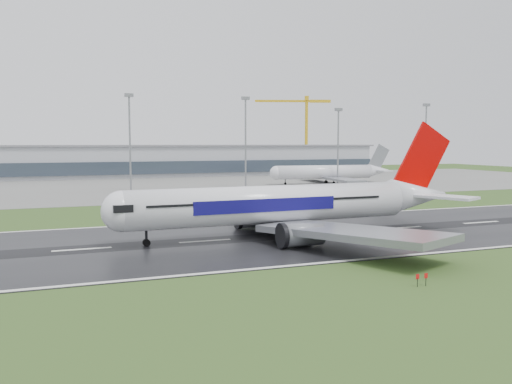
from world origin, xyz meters
name	(u,v)px	position (x,y,z in m)	size (l,w,h in m)	color
ground	(310,234)	(0.00, 0.00, 0.00)	(520.00, 520.00, 0.00)	#2C491A
runway	(310,234)	(0.00, 0.00, 0.05)	(400.00, 45.00, 0.10)	black
apron	(172,184)	(0.00, 125.00, 0.04)	(400.00, 130.00, 0.08)	slate
terminal	(147,161)	(0.00, 185.00, 7.50)	(240.00, 36.00, 15.00)	#94979F
main_airliner	(295,181)	(-3.35, -0.56, 10.05)	(67.42, 64.21, 19.90)	white
parked_airliner	(329,165)	(61.07, 105.36, 7.89)	(53.31, 49.63, 15.62)	silver
tower_crane	(306,134)	(97.06, 200.00, 22.25)	(45.10, 2.46, 44.50)	gold
floodmast_2	(130,145)	(-19.36, 100.00, 16.22)	(0.64, 0.64, 32.44)	gray
floodmast_3	(246,144)	(22.94, 100.00, 16.32)	(0.64, 0.64, 32.65)	gray
floodmast_4	(338,148)	(62.08, 100.00, 14.68)	(0.64, 0.64, 29.36)	gray
floodmast_5	(425,144)	(104.44, 100.00, 16.12)	(0.64, 0.64, 32.24)	gray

